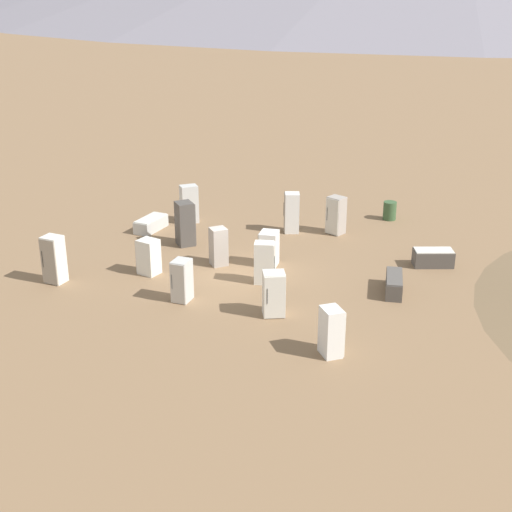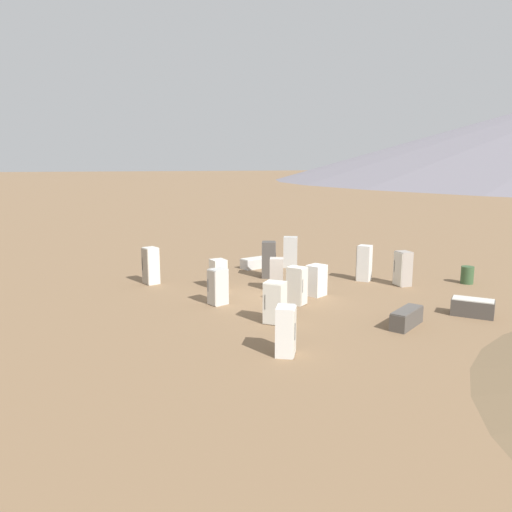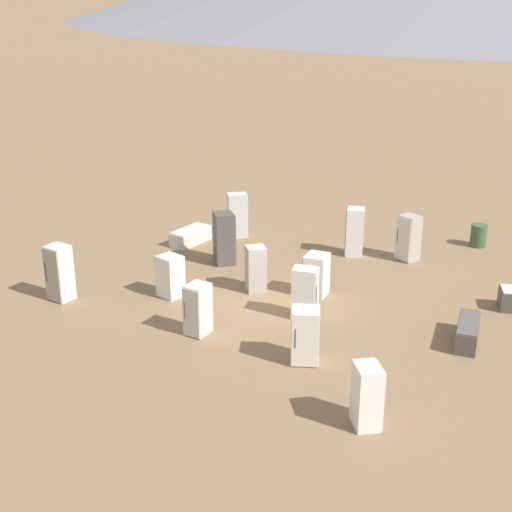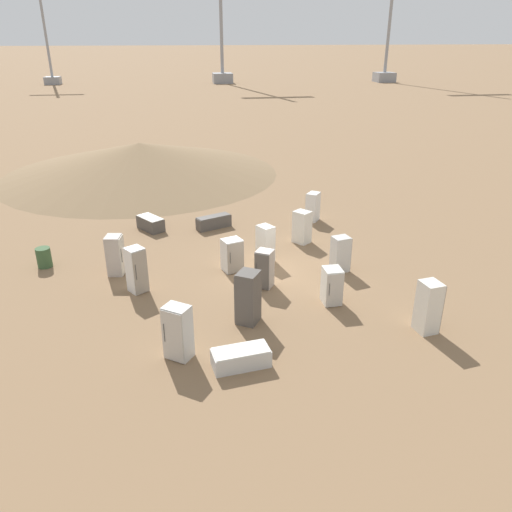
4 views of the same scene
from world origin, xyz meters
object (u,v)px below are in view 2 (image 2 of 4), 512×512
(discarded_fridge_6, at_px, (473,307))
(discarded_fridge_13, at_px, (218,274))
(discarded_fridge_0, at_px, (151,266))
(discarded_fridge_1, at_px, (256,263))
(discarded_fridge_2, at_px, (407,318))
(discarded_fridge_4, at_px, (275,303))
(discarded_fridge_11, at_px, (286,331))
(discarded_fridge_8, at_px, (403,269))
(discarded_fridge_5, at_px, (290,252))
(discarded_fridge_12, at_px, (269,260))
(discarded_fridge_3, at_px, (297,286))
(discarded_fridge_10, at_px, (276,274))
(rusty_barrel, at_px, (467,275))
(discarded_fridge_7, at_px, (218,287))
(discarded_fridge_9, at_px, (364,263))
(discarded_fridge_14, at_px, (316,280))

(discarded_fridge_6, xyz_separation_m, discarded_fridge_13, (7.01, -9.05, 0.36))
(discarded_fridge_0, bearing_deg, discarded_fridge_6, -149.10)
(discarded_fridge_1, bearing_deg, discarded_fridge_2, 170.96)
(discarded_fridge_4, bearing_deg, discarded_fridge_11, 116.81)
(discarded_fridge_1, relative_size, discarded_fridge_13, 1.31)
(discarded_fridge_1, distance_m, discarded_fridge_8, 8.52)
(discarded_fridge_2, height_order, discarded_fridge_5, discarded_fridge_5)
(discarded_fridge_5, distance_m, discarded_fridge_12, 3.04)
(discarded_fridge_1, relative_size, discarded_fridge_5, 1.03)
(discarded_fridge_0, xyz_separation_m, discarded_fridge_3, (-4.41, 6.72, -0.11))
(discarded_fridge_3, distance_m, discarded_fridge_12, 5.36)
(discarded_fridge_8, bearing_deg, discarded_fridge_10, 79.46)
(discarded_fridge_3, xyz_separation_m, discarded_fridge_6, (-5.23, 4.75, -0.48))
(rusty_barrel, bearing_deg, discarded_fridge_1, -48.52)
(discarded_fridge_7, bearing_deg, discarded_fridge_2, -153.96)
(discarded_fridge_4, relative_size, discarded_fridge_9, 0.86)
(discarded_fridge_10, bearing_deg, discarded_fridge_12, 100.03)
(discarded_fridge_5, height_order, discarded_fridge_7, discarded_fridge_5)
(discarded_fridge_0, bearing_deg, discarded_fridge_11, 175.42)
(discarded_fridge_12, relative_size, discarded_fridge_14, 1.35)
(discarded_fridge_14, height_order, rusty_barrel, discarded_fridge_14)
(discarded_fridge_14, xyz_separation_m, rusty_barrel, (-8.11, 1.70, -0.27))
(discarded_fridge_9, height_order, discarded_fridge_13, discarded_fridge_9)
(discarded_fridge_1, height_order, discarded_fridge_14, discarded_fridge_14)
(discarded_fridge_10, bearing_deg, discarded_fridge_9, 27.51)
(discarded_fridge_10, bearing_deg, discarded_fridge_0, 171.99)
(discarded_fridge_10, bearing_deg, discarded_fridge_14, -25.27)
(discarded_fridge_0, distance_m, discarded_fridge_14, 8.40)
(discarded_fridge_9, distance_m, discarded_fridge_12, 4.97)
(discarded_fridge_5, height_order, rusty_barrel, discarded_fridge_5)
(discarded_fridge_12, bearing_deg, discarded_fridge_5, 157.72)
(discarded_fridge_4, height_order, discarded_fridge_7, discarded_fridge_4)
(discarded_fridge_9, bearing_deg, discarded_fridge_2, -151.79)
(discarded_fridge_10, distance_m, discarded_fridge_11, 8.33)
(discarded_fridge_3, relative_size, discarded_fridge_6, 0.95)
(discarded_fridge_3, height_order, discarded_fridge_14, discarded_fridge_3)
(discarded_fridge_4, xyz_separation_m, discarded_fridge_13, (-0.38, -6.08, -0.09))
(discarded_fridge_1, relative_size, discarded_fridge_6, 1.07)
(discarded_fridge_1, relative_size, discarded_fridge_3, 1.13)
(discarded_fridge_4, xyz_separation_m, discarded_fridge_8, (-8.65, -2.17, 0.06))
(discarded_fridge_3, bearing_deg, discarded_fridge_13, -95.56)
(discarded_fridge_8, bearing_deg, discarded_fridge_6, 175.50)
(discarded_fridge_3, height_order, discarded_fridge_10, discarded_fridge_3)
(discarded_fridge_5, height_order, discarded_fridge_6, discarded_fridge_5)
(discarded_fridge_0, xyz_separation_m, discarded_fridge_6, (-9.64, 11.47, -0.58))
(discarded_fridge_8, distance_m, discarded_fridge_13, 9.16)
(discarded_fridge_13, bearing_deg, discarded_fridge_8, -26.28)
(discarded_fridge_9, xyz_separation_m, discarded_fridge_14, (3.93, 1.30, -0.21))
(discarded_fridge_11, bearing_deg, rusty_barrel, 144.12)
(discarded_fridge_8, height_order, discarded_fridge_9, discarded_fridge_9)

